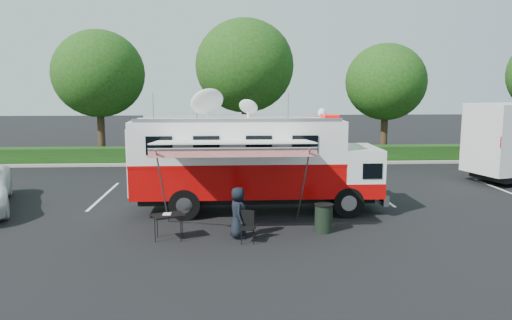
{
  "coord_description": "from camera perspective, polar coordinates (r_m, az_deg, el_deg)",
  "views": [
    {
      "loc": [
        -1.08,
        -18.6,
        4.82
      ],
      "look_at": [
        0.0,
        0.5,
        1.9
      ],
      "focal_mm": 35.0,
      "sensor_mm": 36.0,
      "label": 1
    }
  ],
  "objects": [
    {
      "name": "folding_table",
      "position": [
        15.83,
        -9.98,
        -6.3
      ],
      "size": [
        1.14,
        1.0,
        0.81
      ],
      "color": "black",
      "rests_on": "ground_plane"
    },
    {
      "name": "ground_plane",
      "position": [
        19.24,
        0.08,
        -5.83
      ],
      "size": [
        120.0,
        120.0,
        0.0
      ],
      "primitive_type": "plane",
      "color": "black",
      "rests_on": "ground"
    },
    {
      "name": "person",
      "position": [
        16.01,
        -2.04,
        -8.84
      ],
      "size": [
        0.54,
        0.81,
        1.63
      ],
      "primitive_type": "imported",
      "rotation": [
        0.0,
        0.0,
        1.6
      ],
      "color": "black",
      "rests_on": "ground_plane"
    },
    {
      "name": "back_border",
      "position": [
        31.58,
        0.82,
        9.01
      ],
      "size": [
        60.0,
        6.14,
        8.87
      ],
      "color": "#9E998E",
      "rests_on": "ground_plane"
    },
    {
      "name": "stall_lines",
      "position": [
        22.13,
        -1.66,
        -3.89
      ],
      "size": [
        24.12,
        5.5,
        0.01
      ],
      "color": "silver",
      "rests_on": "ground_plane"
    },
    {
      "name": "command_truck",
      "position": [
        18.85,
        -0.16,
        -0.17
      ],
      "size": [
        9.35,
        2.57,
        4.49
      ],
      "color": "black",
      "rests_on": "ground_plane"
    },
    {
      "name": "trash_bin",
      "position": [
        16.62,
        7.74,
        -6.56
      ],
      "size": [
        0.63,
        0.63,
        0.94
      ],
      "color": "black",
      "rests_on": "ground_plane"
    },
    {
      "name": "awning",
      "position": [
        16.04,
        -2.64,
        1.76
      ],
      "size": [
        5.1,
        2.64,
        3.08
      ],
      "color": "silver",
      "rests_on": "ground_plane"
    },
    {
      "name": "folding_chair",
      "position": [
        15.45,
        -1.02,
        -7.26
      ],
      "size": [
        0.57,
        0.59,
        0.97
      ],
      "color": "black",
      "rests_on": "ground_plane"
    }
  ]
}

